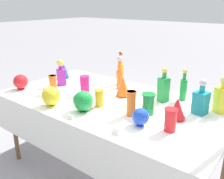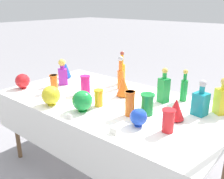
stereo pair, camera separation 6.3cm
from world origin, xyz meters
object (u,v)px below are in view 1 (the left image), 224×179
at_px(slender_vase_0, 85,84).
at_px(slender_vase_1, 99,97).
at_px(cardboard_box_behind_left, 144,121).
at_px(square_decanter_3, 61,74).
at_px(slender_vase_2, 171,119).
at_px(tall_bottle_0, 183,87).
at_px(slender_vase_3, 148,103).
at_px(tall_bottle_2, 119,75).
at_px(square_decanter_0, 222,98).
at_px(fluted_vase_2, 123,86).
at_px(square_decanter_2, 164,88).
at_px(tall_bottle_1, 121,72).
at_px(fluted_vase_1, 177,108).
at_px(round_bowl_1, 21,82).
at_px(slender_vase_4, 53,83).
at_px(round_bowl_2, 83,101).
at_px(fluted_vase_0, 63,69).
at_px(square_decanter_1, 201,101).
at_px(slender_vase_5, 131,103).
at_px(round_bowl_0, 141,117).
at_px(round_bowl_3, 51,96).

xyz_separation_m(slender_vase_0, slender_vase_1, (0.30, -0.14, -0.02)).
height_order(slender_vase_0, cardboard_box_behind_left, slender_vase_0).
xyz_separation_m(square_decanter_3, slender_vase_2, (1.36, -0.23, -0.03)).
xyz_separation_m(tall_bottle_0, slender_vase_3, (-0.09, -0.45, -0.03)).
bearing_deg(tall_bottle_2, slender_vase_1, -73.70).
distance_m(square_decanter_0, fluted_vase_2, 0.84).
distance_m(square_decanter_0, square_decanter_2, 0.47).
height_order(slender_vase_1, fluted_vase_2, fluted_vase_2).
relative_size(tall_bottle_1, fluted_vase_1, 2.09).
bearing_deg(fluted_vase_1, slender_vase_3, -166.29).
distance_m(tall_bottle_1, round_bowl_1, 1.02).
relative_size(slender_vase_4, round_bowl_2, 1.00).
relative_size(tall_bottle_1, square_decanter_3, 1.28).
bearing_deg(fluted_vase_2, fluted_vase_1, -14.21).
relative_size(square_decanter_3, fluted_vase_0, 1.31).
bearing_deg(slender_vase_1, round_bowl_1, -170.28).
relative_size(fluted_vase_2, round_bowl_2, 1.10).
bearing_deg(square_decanter_1, tall_bottle_1, 165.89).
xyz_separation_m(square_decanter_2, slender_vase_5, (-0.06, -0.41, -0.02)).
relative_size(tall_bottle_0, square_decanter_3, 1.05).
bearing_deg(tall_bottle_2, square_decanter_2, -5.33).
bearing_deg(fluted_vase_1, round_bowl_0, -121.43).
distance_m(slender_vase_2, cardboard_box_behind_left, 1.58).
height_order(fluted_vase_1, cardboard_box_behind_left, fluted_vase_1).
xyz_separation_m(fluted_vase_1, fluted_vase_2, (-0.60, 0.15, 0.01)).
height_order(square_decanter_1, round_bowl_3, square_decanter_1).
bearing_deg(square_decanter_0, slender_vase_0, -162.56).
height_order(slender_vase_3, fluted_vase_1, slender_vase_3).
relative_size(slender_vase_2, fluted_vase_1, 0.96).
xyz_separation_m(tall_bottle_0, slender_vase_0, (-0.80, -0.42, -0.02)).
bearing_deg(fluted_vase_0, slender_vase_5, -16.88).
relative_size(square_decanter_2, slender_vase_4, 1.80).
xyz_separation_m(slender_vase_0, fluted_vase_1, (0.92, 0.02, -0.01)).
bearing_deg(tall_bottle_2, fluted_vase_0, -172.05).
xyz_separation_m(tall_bottle_1, fluted_vase_1, (0.84, -0.44, -0.04)).
relative_size(tall_bottle_2, round_bowl_0, 2.54).
bearing_deg(square_decanter_0, cardboard_box_behind_left, 149.97).
xyz_separation_m(square_decanter_2, round_bowl_0, (0.09, -0.52, -0.06)).
relative_size(square_decanter_1, square_decanter_3, 1.03).
bearing_deg(fluted_vase_2, tall_bottle_2, 135.06).
bearing_deg(round_bowl_2, slender_vase_1, 79.78).
bearing_deg(square_decanter_2, round_bowl_3, -136.20).
xyz_separation_m(slender_vase_4, round_bowl_3, (0.25, -0.22, -0.01)).
distance_m(square_decanter_2, slender_vase_3, 0.32).
xyz_separation_m(slender_vase_2, slender_vase_3, (-0.26, 0.15, 0.00)).
relative_size(square_decanter_3, slender_vase_0, 1.54).
distance_m(fluted_vase_1, cardboard_box_behind_left, 1.43).
relative_size(tall_bottle_0, tall_bottle_1, 0.82).
xyz_separation_m(slender_vase_1, fluted_vase_1, (0.62, 0.17, 0.01)).
relative_size(square_decanter_1, cardboard_box_behind_left, 0.54).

